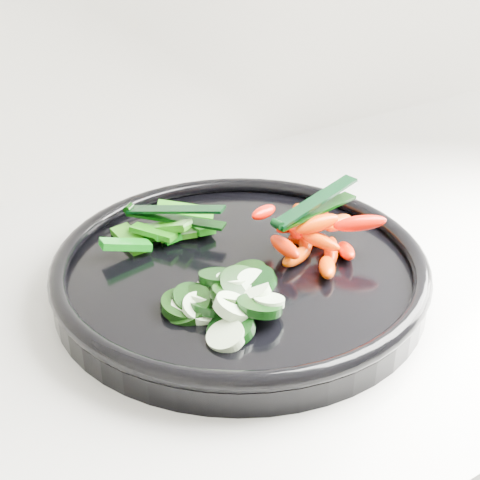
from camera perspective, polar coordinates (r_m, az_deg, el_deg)
veggie_tray at (r=0.67m, az=0.00°, el=-2.57°), size 0.44×0.44×0.04m
cucumber_pile at (r=0.61m, az=-1.60°, el=-5.07°), size 0.12×0.12×0.04m
carrot_pile at (r=0.69m, az=6.34°, el=0.56°), size 0.12×0.15×0.05m
pepper_pile at (r=0.72m, az=-6.67°, el=0.82°), size 0.14×0.08×0.04m
tong_carrot at (r=0.68m, az=6.28°, el=2.83°), size 0.11×0.03×0.02m
tong_pepper at (r=0.72m, az=-5.82°, el=2.24°), size 0.08×0.10×0.02m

